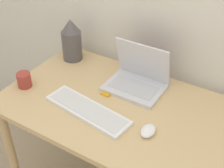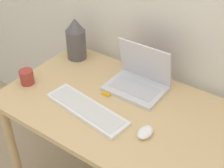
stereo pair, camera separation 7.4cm
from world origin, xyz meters
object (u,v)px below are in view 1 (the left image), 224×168
at_px(keyboard, 87,110).
at_px(mug, 24,80).
at_px(mp3_player, 107,93).
at_px(laptop, 137,78).
at_px(vase, 72,40).
at_px(mouse, 148,131).

bearing_deg(keyboard, mug, -179.46).
bearing_deg(mp3_player, keyboard, -90.96).
bearing_deg(laptop, keyboard, -108.86).
xyz_separation_m(laptop, mug, (-0.52, -0.32, -0.01)).
distance_m(laptop, keyboard, 0.34).
height_order(laptop, vase, vase).
height_order(vase, mp3_player, vase).
distance_m(keyboard, vase, 0.53).
distance_m(mouse, mug, 0.73).
height_order(mouse, mp3_player, mouse).
bearing_deg(keyboard, mouse, 3.91).
bearing_deg(mp3_player, mug, -157.14).
bearing_deg(mp3_player, mouse, -25.26).
bearing_deg(vase, keyboard, -44.77).
relative_size(vase, mp3_player, 5.33).
height_order(laptop, mug, laptop).
relative_size(laptop, keyboard, 0.64).
distance_m(keyboard, mp3_player, 0.17).
bearing_deg(vase, mp3_player, -27.62).
distance_m(vase, mug, 0.38).
bearing_deg(vase, laptop, -6.11).
bearing_deg(keyboard, vase, 135.23).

